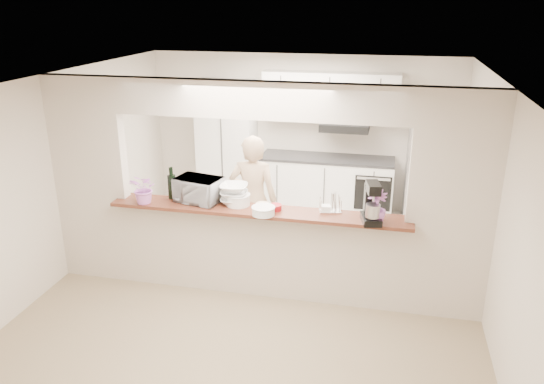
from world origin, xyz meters
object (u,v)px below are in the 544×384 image
(person, at_px, (253,201))
(stand_mixer, at_px, (372,204))
(refrigerator, at_px, (432,170))
(toaster_oven, at_px, (199,190))

(person, bearing_deg, stand_mixer, 145.28)
(refrigerator, bearing_deg, stand_mixer, -106.08)
(toaster_oven, xyz_separation_m, person, (0.45, 0.76, -0.38))
(refrigerator, height_order, toaster_oven, refrigerator)
(refrigerator, height_order, person, person)
(person, bearing_deg, refrigerator, -144.58)
(stand_mixer, xyz_separation_m, person, (-1.52, 0.94, -0.43))
(stand_mixer, relative_size, person, 0.26)
(refrigerator, bearing_deg, person, -141.47)
(person, bearing_deg, toaster_oven, 56.35)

